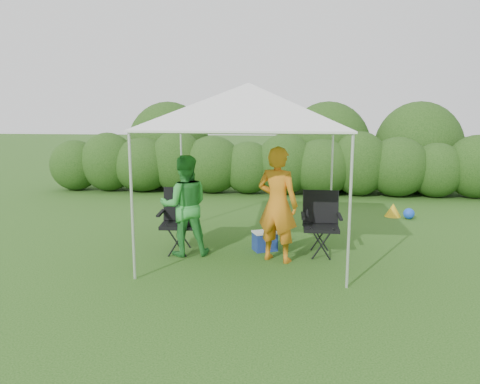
# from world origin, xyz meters

# --- Properties ---
(ground) EXTENTS (70.00, 70.00, 0.00)m
(ground) POSITION_xyz_m (0.00, 0.00, 0.00)
(ground) COLOR #335F1D
(hedge) EXTENTS (12.97, 1.53, 1.80)m
(hedge) POSITION_xyz_m (0.03, 6.00, 0.83)
(hedge) COLOR #294D18
(hedge) RESTS_ON ground
(canopy) EXTENTS (3.10, 3.10, 2.83)m
(canopy) POSITION_xyz_m (0.00, 0.50, 2.46)
(canopy) COLOR silver
(canopy) RESTS_ON ground
(chair_right) EXTENTS (0.66, 0.59, 1.06)m
(chair_right) POSITION_xyz_m (1.22, 0.53, 0.60)
(chair_right) COLOR black
(chair_right) RESTS_ON ground
(chair_left) EXTENTS (0.71, 0.65, 1.08)m
(chair_left) POSITION_xyz_m (-1.17, 0.42, 0.61)
(chair_left) COLOR black
(chair_left) RESTS_ON ground
(man) EXTENTS (0.79, 0.67, 1.85)m
(man) POSITION_xyz_m (0.51, 0.06, 0.92)
(man) COLOR orange
(man) RESTS_ON ground
(woman) EXTENTS (0.95, 0.82, 1.67)m
(woman) POSITION_xyz_m (-1.03, 0.22, 0.84)
(woman) COLOR green
(woman) RESTS_ON ground
(cooler) EXTENTS (0.48, 0.43, 0.34)m
(cooler) POSITION_xyz_m (0.28, 0.58, 0.17)
(cooler) COLOR navy
(cooler) RESTS_ON ground
(bottle) EXTENTS (0.07, 0.07, 0.28)m
(bottle) POSITION_xyz_m (0.34, 0.54, 0.47)
(bottle) COLOR #592D0C
(bottle) RESTS_ON cooler
(lawn_toy) EXTENTS (0.60, 0.50, 0.30)m
(lawn_toy) POSITION_xyz_m (3.10, 3.40, 0.14)
(lawn_toy) COLOR gold
(lawn_toy) RESTS_ON ground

